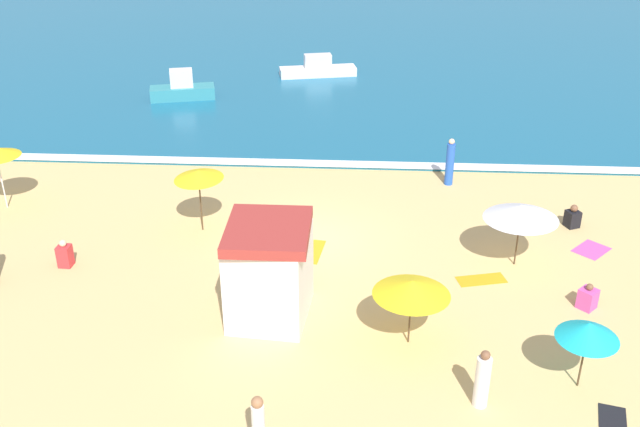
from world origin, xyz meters
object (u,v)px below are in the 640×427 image
lifeguard_cabana (269,271)px  beachgoer_5 (573,218)px  beachgoer_9 (482,380)px  beachgoer_11 (588,298)px  beach_umbrella_5 (198,175)px  beachgoer_4 (65,255)px  small_boat_1 (318,69)px  beach_umbrella_3 (412,288)px  small_boat_0 (182,89)px  beachgoer_3 (450,163)px  beach_umbrella_2 (521,212)px  beach_umbrella_0 (588,331)px

lifeguard_cabana → beachgoer_5: lifeguard_cabana is taller
beachgoer_9 → beachgoer_11: size_ratio=1.96×
lifeguard_cabana → beach_umbrella_5: size_ratio=1.22×
beachgoer_4 → beach_umbrella_5: bearing=34.5°
beach_umbrella_5 → beachgoer_4: bearing=-145.5°
beachgoer_5 → small_boat_1: 19.99m
beach_umbrella_3 → small_boat_0: 22.48m
beachgoer_4 → beach_umbrella_3: bearing=-17.5°
beachgoer_3 → beach_umbrella_2: bearing=-75.9°
beach_umbrella_5 → small_boat_1: (2.86, 18.35, -1.59)m
beach_umbrella_3 → beachgoer_9: (1.58, -2.36, -0.99)m
beachgoer_5 → beach_umbrella_2: bearing=-132.2°
beach_umbrella_0 → small_boat_0: beach_umbrella_0 is taller
small_boat_0 → small_boat_1: size_ratio=0.78×
lifeguard_cabana → beach_umbrella_0: (7.91, -2.61, 0.22)m
beachgoer_5 → beachgoer_9: beachgoer_9 is taller
beachgoer_4 → beachgoer_5: bearing=12.3°
lifeguard_cabana → beach_umbrella_0: lifeguard_cabana is taller
beachgoer_4 → small_boat_0: size_ratio=0.27×
lifeguard_cabana → small_boat_0: 19.92m
lifeguard_cabana → small_boat_1: bearing=90.2°
small_boat_1 → beachgoer_3: bearing=-67.1°
lifeguard_cabana → beachgoer_5: 11.47m
beach_umbrella_0 → beachgoer_4: (-14.67, 4.86, -1.25)m
small_boat_1 → beach_umbrella_0: bearing=-72.8°
small_boat_1 → beachgoer_5: bearing=-60.4°
beach_umbrella_2 → beachgoer_3: beach_umbrella_2 is taller
beachgoer_4 → small_boat_0: 16.47m
beachgoer_4 → small_boat_1: size_ratio=0.21×
beach_umbrella_0 → beachgoer_4: bearing=161.7°
beach_umbrella_5 → beach_umbrella_2: bearing=-9.4°
beachgoer_4 → beachgoer_5: 16.94m
beach_umbrella_2 → beachgoer_4: size_ratio=3.50×
beach_umbrella_3 → beachgoer_3: (2.05, 10.24, -0.82)m
beach_umbrella_2 → beachgoer_3: 6.24m
beach_umbrella_3 → beach_umbrella_2: bearing=50.2°
beachgoer_9 → beachgoer_11: (3.60, 4.28, -0.40)m
beach_umbrella_3 → beachgoer_4: size_ratio=2.80×
beach_umbrella_5 → beachgoer_5: beach_umbrella_5 is taller
beachgoer_3 → beachgoer_11: (3.14, -8.32, -0.57)m
beach_umbrella_2 → small_boat_0: beach_umbrella_2 is taller
lifeguard_cabana → beach_umbrella_3: size_ratio=1.09×
lifeguard_cabana → beachgoer_9: lifeguard_cabana is taller
lifeguard_cabana → beach_umbrella_2: size_ratio=0.87×
beach_umbrella_0 → beach_umbrella_2: beach_umbrella_2 is taller
beach_umbrella_5 → beachgoer_9: size_ratio=1.47×
beachgoer_11 → lifeguard_cabana: bearing=-174.7°
small_boat_0 → lifeguard_cabana: bearing=-70.2°
beachgoer_11 → small_boat_1: bearing=112.1°
beach_umbrella_5 → beachgoer_3: 9.87m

